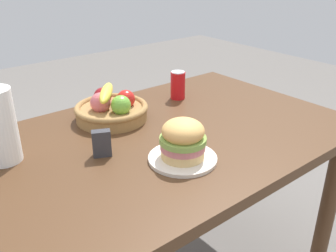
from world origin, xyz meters
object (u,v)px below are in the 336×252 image
object	(u,v)px
napkin_holder	(101,143)
soda_can	(178,85)
plate	(183,158)
sandwich	(183,139)
fruit_basket	(111,108)

from	to	relation	value
napkin_holder	soda_can	bearing A→B (deg)	50.60
plate	soda_can	size ratio (longest dim) A/B	1.76
plate	soda_can	distance (m)	0.57
sandwich	napkin_holder	size ratio (longest dim) A/B	1.65
fruit_basket	sandwich	bearing A→B (deg)	-89.16
napkin_holder	fruit_basket	bearing A→B (deg)	78.13
soda_can	napkin_holder	xyz separation A→B (m)	(-0.54, -0.25, -0.02)
sandwich	soda_can	bearing A→B (deg)	51.29
sandwich	napkin_holder	xyz separation A→B (m)	(-0.19, 0.19, -0.03)
plate	napkin_holder	xyz separation A→B (m)	(-0.19, 0.19, 0.04)
sandwich	napkin_holder	distance (m)	0.27
fruit_basket	soda_can	bearing A→B (deg)	2.75
plate	sandwich	bearing A→B (deg)	0.00
soda_can	napkin_holder	bearing A→B (deg)	-154.95
fruit_basket	napkin_holder	bearing A→B (deg)	-127.42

